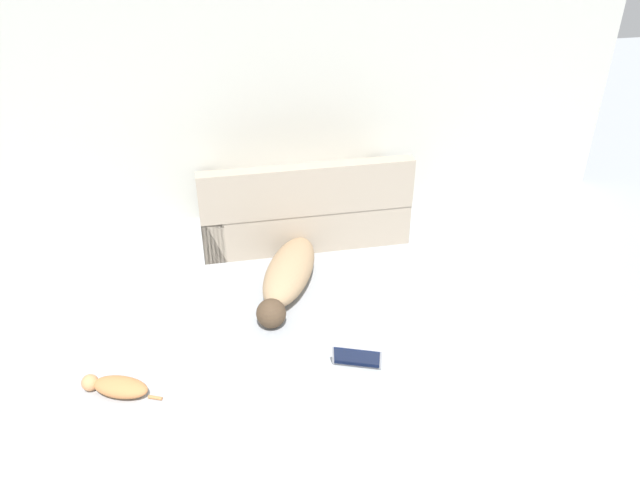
% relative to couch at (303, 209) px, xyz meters
% --- Properties ---
extents(wall_back, '(6.98, 0.06, 2.74)m').
position_rel_couch_xyz_m(wall_back, '(-0.15, 0.55, 1.10)').
color(wall_back, beige).
rests_on(wall_back, ground_plane).
extents(couch, '(1.94, 0.85, 0.87)m').
position_rel_couch_xyz_m(couch, '(0.00, 0.00, 0.00)').
color(couch, tan).
rests_on(couch, ground_plane).
extents(dog, '(0.76, 1.39, 0.29)m').
position_rel_couch_xyz_m(dog, '(-0.28, -0.88, -0.13)').
color(dog, '#A38460').
rests_on(dog, ground_plane).
extents(cat, '(0.57, 0.33, 0.12)m').
position_rel_couch_xyz_m(cat, '(-1.63, -1.87, -0.21)').
color(cat, '#BC7A47').
rests_on(cat, ground_plane).
extents(laptop_open, '(0.43, 0.37, 0.22)m').
position_rel_couch_xyz_m(laptop_open, '(0.04, -2.02, -0.20)').
color(laptop_open, '#B7B7BC').
rests_on(laptop_open, ground_plane).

